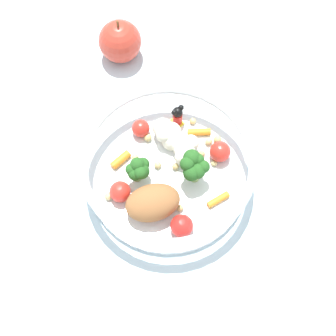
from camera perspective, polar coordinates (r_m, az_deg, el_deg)
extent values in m
plane|color=silver|center=(0.75, -1.61, -0.47)|extent=(2.40, 2.40, 0.00)
cylinder|color=white|center=(0.74, 0.00, -0.98)|extent=(0.23, 0.23, 0.01)
torus|color=white|center=(0.69, 0.00, 0.83)|extent=(0.25, 0.25, 0.01)
ellipsoid|color=#935B33|center=(0.69, -1.75, -3.95)|extent=(0.07, 0.09, 0.05)
cylinder|color=#8EB766|center=(0.72, -3.44, -0.94)|extent=(0.01, 0.01, 0.02)
sphere|color=#23561E|center=(0.69, -3.15, -0.52)|extent=(0.02, 0.02, 0.02)
sphere|color=#23561E|center=(0.70, -2.99, -0.38)|extent=(0.02, 0.02, 0.02)
sphere|color=#23561E|center=(0.70, -2.84, 0.31)|extent=(0.02, 0.02, 0.02)
sphere|color=#23561E|center=(0.70, -3.70, 0.69)|extent=(0.02, 0.02, 0.02)
sphere|color=#23561E|center=(0.70, -3.91, 0.08)|extent=(0.02, 0.02, 0.02)
sphere|color=#23561E|center=(0.70, -4.11, -0.24)|extent=(0.02, 0.02, 0.02)
sphere|color=#23561E|center=(0.70, -3.78, -0.64)|extent=(0.02, 0.02, 0.02)
cylinder|color=#8EB766|center=(0.72, 3.04, -0.73)|extent=(0.01, 0.01, 0.03)
sphere|color=#23561E|center=(0.70, 3.35, -0.33)|extent=(0.02, 0.02, 0.02)
sphere|color=#23561E|center=(0.70, 4.02, 0.14)|extent=(0.02, 0.02, 0.02)
sphere|color=#23561E|center=(0.70, 3.41, 0.93)|extent=(0.02, 0.02, 0.02)
sphere|color=#23561E|center=(0.70, 2.72, 1.14)|extent=(0.02, 0.02, 0.02)
sphere|color=#23561E|center=(0.69, 2.20, 0.46)|extent=(0.02, 0.02, 0.02)
sphere|color=#23561E|center=(0.70, 2.68, -0.53)|extent=(0.02, 0.02, 0.02)
sphere|color=silver|center=(0.75, 0.49, 3.18)|extent=(0.03, 0.03, 0.03)
sphere|color=silver|center=(0.74, 0.40, 4.17)|extent=(0.03, 0.03, 0.03)
sphere|color=silver|center=(0.75, -0.58, 4.56)|extent=(0.03, 0.03, 0.03)
sphere|color=silver|center=(0.74, -0.45, 3.83)|extent=(0.02, 0.02, 0.02)
sphere|color=silver|center=(0.73, 1.92, 2.08)|extent=(0.02, 0.02, 0.02)
sphere|color=silver|center=(0.73, 2.32, 2.11)|extent=(0.02, 0.02, 0.02)
sphere|color=silver|center=(0.74, 2.39, 3.14)|extent=(0.03, 0.03, 0.03)
sphere|color=silver|center=(0.74, 1.19, 2.77)|extent=(0.03, 0.03, 0.03)
sphere|color=silver|center=(0.74, 1.63, 2.07)|extent=(0.03, 0.03, 0.03)
sphere|color=silver|center=(0.73, 1.60, 1.24)|extent=(0.02, 0.02, 0.02)
cube|color=yellow|center=(0.77, 1.06, 5.24)|extent=(0.02, 0.02, 0.00)
cylinder|color=red|center=(0.76, 1.08, 5.70)|extent=(0.02, 0.02, 0.02)
sphere|color=black|center=(0.75, 1.10, 6.37)|extent=(0.02, 0.02, 0.02)
sphere|color=black|center=(0.75, 1.50, 6.86)|extent=(0.01, 0.01, 0.01)
sphere|color=black|center=(0.74, 0.72, 6.31)|extent=(0.01, 0.01, 0.01)
cylinder|color=orange|center=(0.72, 5.72, -3.60)|extent=(0.01, 0.03, 0.01)
cylinder|color=orange|center=(0.74, -5.39, 0.94)|extent=(0.02, 0.03, 0.01)
cylinder|color=orange|center=(0.76, 3.54, 4.08)|extent=(0.03, 0.04, 0.01)
sphere|color=red|center=(0.69, 1.57, -6.57)|extent=(0.03, 0.03, 0.03)
sphere|color=red|center=(0.71, -5.45, -2.69)|extent=(0.03, 0.03, 0.03)
sphere|color=red|center=(0.74, 5.92, 1.87)|extent=(0.03, 0.03, 0.03)
sphere|color=red|center=(0.75, -3.11, 4.53)|extent=(0.03, 0.03, 0.03)
sphere|color=#D1B775|center=(0.77, -0.01, 4.93)|extent=(0.01, 0.01, 0.01)
sphere|color=#D1B775|center=(0.72, -6.76, -3.19)|extent=(0.01, 0.01, 0.01)
sphere|color=tan|center=(0.76, 5.65, 3.23)|extent=(0.01, 0.01, 0.01)
sphere|color=#D1B775|center=(0.77, 2.83, 5.33)|extent=(0.01, 0.01, 0.01)
sphere|color=#D1B775|center=(0.75, 4.63, 2.99)|extent=(0.01, 0.01, 0.01)
sphere|color=#D1B775|center=(0.73, -1.01, 0.08)|extent=(0.01, 0.01, 0.01)
sphere|color=tan|center=(0.71, 1.59, -4.43)|extent=(0.01, 0.01, 0.01)
sphere|color=tan|center=(0.73, 0.84, 0.17)|extent=(0.01, 0.01, 0.01)
sphere|color=#D1B775|center=(0.74, -3.75, 1.20)|extent=(0.01, 0.01, 0.01)
sphere|color=tan|center=(0.75, -2.31, 3.47)|extent=(0.01, 0.01, 0.01)
sphere|color=#D1B775|center=(0.74, 5.27, 0.56)|extent=(0.01, 0.01, 0.01)
sphere|color=tan|center=(0.74, 3.85, 1.62)|extent=(0.01, 0.01, 0.01)
sphere|color=#BC3828|center=(0.84, -5.47, 14.11)|extent=(0.07, 0.07, 0.07)
cylinder|color=brown|center=(0.81, -5.72, 15.95)|extent=(0.00, 0.00, 0.01)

